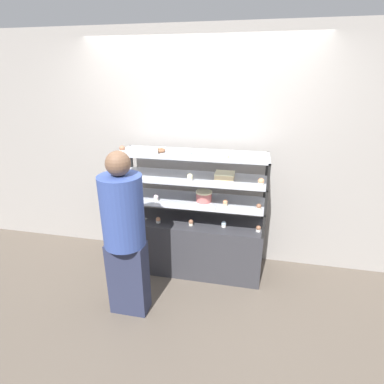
# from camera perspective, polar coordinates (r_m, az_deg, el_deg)

# --- Properties ---
(ground_plane) EXTENTS (20.00, 20.00, 0.00)m
(ground_plane) POSITION_cam_1_polar(r_m,az_deg,el_deg) (3.64, -0.00, -14.20)
(ground_plane) COLOR brown
(back_wall) EXTENTS (8.00, 0.05, 2.60)m
(back_wall) POSITION_cam_1_polar(r_m,az_deg,el_deg) (3.43, 1.32, 7.64)
(back_wall) COLOR gray
(back_wall) RESTS_ON ground_plane
(display_base) EXTENTS (1.54, 0.48, 0.62)m
(display_base) POSITION_cam_1_polar(r_m,az_deg,el_deg) (3.46, -0.00, -10.05)
(display_base) COLOR #333338
(display_base) RESTS_ON ground_plane
(display_riser_lower) EXTENTS (1.54, 0.48, 0.25)m
(display_riser_lower) POSITION_cam_1_polar(r_m,az_deg,el_deg) (3.21, -0.00, -1.69)
(display_riser_lower) COLOR black
(display_riser_lower) RESTS_ON display_base
(display_riser_middle) EXTENTS (1.54, 0.48, 0.25)m
(display_riser_middle) POSITION_cam_1_polar(r_m,az_deg,el_deg) (3.12, -0.00, 2.58)
(display_riser_middle) COLOR black
(display_riser_middle) RESTS_ON display_riser_lower
(display_riser_upper) EXTENTS (1.54, 0.48, 0.25)m
(display_riser_upper) POSITION_cam_1_polar(r_m,az_deg,el_deg) (3.05, -0.00, 7.07)
(display_riser_upper) COLOR black
(display_riser_upper) RESTS_ON display_riser_middle
(layer_cake_centerpiece) EXTENTS (0.17, 0.17, 0.11)m
(layer_cake_centerpiece) POSITION_cam_1_polar(r_m,az_deg,el_deg) (3.15, 2.29, -0.80)
(layer_cake_centerpiece) COLOR #C66660
(layer_cake_centerpiece) RESTS_ON display_riser_lower
(sheet_cake_frosted) EXTENTS (0.20, 0.17, 0.06)m
(sheet_cake_frosted) POSITION_cam_1_polar(r_m,az_deg,el_deg) (3.09, 6.25, 3.16)
(sheet_cake_frosted) COLOR #DBBC84
(sheet_cake_frosted) RESTS_ON display_riser_middle
(cupcake_0) EXTENTS (0.05, 0.05, 0.07)m
(cupcake_0) POSITION_cam_1_polar(r_m,az_deg,el_deg) (3.41, -12.13, -4.59)
(cupcake_0) COLOR beige
(cupcake_0) RESTS_ON display_base
(cupcake_1) EXTENTS (0.05, 0.05, 0.07)m
(cupcake_1) POSITION_cam_1_polar(r_m,az_deg,el_deg) (3.28, -6.46, -5.33)
(cupcake_1) COLOR white
(cupcake_1) RESTS_ON display_base
(cupcake_2) EXTENTS (0.05, 0.05, 0.07)m
(cupcake_2) POSITION_cam_1_polar(r_m,az_deg,el_deg) (3.21, -0.19, -5.84)
(cupcake_2) COLOR beige
(cupcake_2) RESTS_ON display_base
(cupcake_3) EXTENTS (0.05, 0.05, 0.07)m
(cupcake_3) POSITION_cam_1_polar(r_m,az_deg,el_deg) (3.19, 6.07, -6.10)
(cupcake_3) COLOR white
(cupcake_3) RESTS_ON display_base
(cupcake_4) EXTENTS (0.05, 0.05, 0.07)m
(cupcake_4) POSITION_cam_1_polar(r_m,az_deg,el_deg) (3.16, 12.54, -6.83)
(cupcake_4) COLOR white
(cupcake_4) RESTS_ON display_base
(price_tag_0) EXTENTS (0.04, 0.00, 0.04)m
(price_tag_0) POSITION_cam_1_polar(r_m,az_deg,el_deg) (3.26, -9.96, -5.92)
(price_tag_0) COLOR white
(price_tag_0) RESTS_ON display_base
(cupcake_5) EXTENTS (0.05, 0.05, 0.07)m
(cupcake_5) POSITION_cam_1_polar(r_m,az_deg,el_deg) (3.34, -12.20, -0.46)
(cupcake_5) COLOR white
(cupcake_5) RESTS_ON display_riser_lower
(cupcake_6) EXTENTS (0.05, 0.05, 0.07)m
(cupcake_6) POSITION_cam_1_polar(r_m,az_deg,el_deg) (3.19, -6.86, -1.11)
(cupcake_6) COLOR beige
(cupcake_6) RESTS_ON display_riser_lower
(cupcake_7) EXTENTS (0.05, 0.05, 0.07)m
(cupcake_7) POSITION_cam_1_polar(r_m,az_deg,el_deg) (3.08, 6.34, -2.01)
(cupcake_7) COLOR #CCB28C
(cupcake_7) RESTS_ON display_riser_lower
(cupcake_8) EXTENTS (0.05, 0.05, 0.07)m
(cupcake_8) POSITION_cam_1_polar(r_m,az_deg,el_deg) (3.03, 12.61, -2.78)
(cupcake_8) COLOR beige
(cupcake_8) RESTS_ON display_riser_lower
(price_tag_1) EXTENTS (0.04, 0.00, 0.04)m
(price_tag_1) POSITION_cam_1_polar(r_m,az_deg,el_deg) (2.96, 4.06, -3.09)
(price_tag_1) COLOR white
(price_tag_1) RESTS_ON display_riser_lower
(cupcake_9) EXTENTS (0.06, 0.06, 0.07)m
(cupcake_9) POSITION_cam_1_polar(r_m,az_deg,el_deg) (3.24, -12.87, 3.64)
(cupcake_9) COLOR white
(cupcake_9) RESTS_ON display_riser_middle
(cupcake_10) EXTENTS (0.06, 0.06, 0.07)m
(cupcake_10) POSITION_cam_1_polar(r_m,az_deg,el_deg) (3.01, -0.34, 2.84)
(cupcake_10) COLOR beige
(cupcake_10) RESTS_ON display_riser_middle
(cupcake_11) EXTENTS (0.06, 0.06, 0.07)m
(cupcake_11) POSITION_cam_1_polar(r_m,az_deg,el_deg) (2.96, 13.02, 1.90)
(cupcake_11) COLOR white
(cupcake_11) RESTS_ON display_riser_middle
(price_tag_2) EXTENTS (0.04, 0.00, 0.04)m
(price_tag_2) POSITION_cam_1_polar(r_m,az_deg,el_deg) (2.99, -6.97, 2.28)
(price_tag_2) COLOR white
(price_tag_2) RESTS_ON display_riser_middle
(cupcake_12) EXTENTS (0.06, 0.06, 0.07)m
(cupcake_12) POSITION_cam_1_polar(r_m,az_deg,el_deg) (3.17, -13.15, 7.94)
(cupcake_12) COLOR white
(cupcake_12) RESTS_ON display_riser_upper
(cupcake_13) EXTENTS (0.06, 0.06, 0.07)m
(cupcake_13) POSITION_cam_1_polar(r_m,az_deg,el_deg) (3.04, -7.01, 7.80)
(cupcake_13) COLOR white
(cupcake_13) RESTS_ON display_riser_upper
(cupcake_14) EXTENTS (0.06, 0.06, 0.07)m
(cupcake_14) POSITION_cam_1_polar(r_m,az_deg,el_deg) (2.93, -0.44, 7.41)
(cupcake_14) COLOR beige
(cupcake_14) RESTS_ON display_riser_upper
(cupcake_15) EXTENTS (0.06, 0.06, 0.07)m
(cupcake_15) POSITION_cam_1_polar(r_m,az_deg,el_deg) (2.88, 6.58, 7.03)
(cupcake_15) COLOR #CCB28C
(cupcake_15) RESTS_ON display_riser_upper
(cupcake_16) EXTENTS (0.06, 0.06, 0.07)m
(cupcake_16) POSITION_cam_1_polar(r_m,az_deg,el_deg) (2.90, 13.68, 6.69)
(cupcake_16) COLOR white
(cupcake_16) RESTS_ON display_riser_upper
(price_tag_3) EXTENTS (0.04, 0.00, 0.04)m
(price_tag_3) POSITION_cam_1_polar(r_m,az_deg,el_deg) (2.77, 7.95, 6.16)
(price_tag_3) COLOR white
(price_tag_3) RESTS_ON display_riser_upper
(donut_glazed) EXTENTS (0.12, 0.12, 0.03)m
(donut_glazed) POSITION_cam_1_polar(r_m,az_deg,el_deg) (3.13, -6.20, 7.87)
(donut_glazed) COLOR brown
(donut_glazed) RESTS_ON display_riser_upper
(customer_figure) EXTENTS (0.36, 0.36, 1.56)m
(customer_figure) POSITION_cam_1_polar(r_m,az_deg,el_deg) (2.69, -12.75, -7.57)
(customer_figure) COLOR #282D47
(customer_figure) RESTS_ON ground_plane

